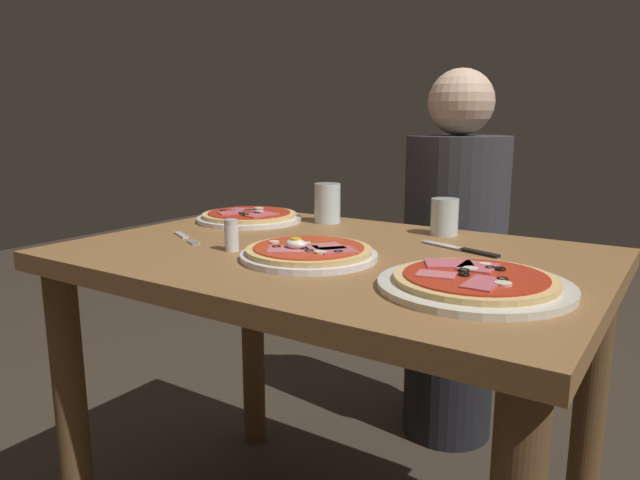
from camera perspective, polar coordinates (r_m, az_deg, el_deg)
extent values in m
cube|color=olive|center=(1.24, 0.97, -1.90)|extent=(1.10, 0.76, 0.04)
cylinder|color=brown|center=(1.49, -23.11, -15.98)|extent=(0.07, 0.07, 0.72)
cylinder|color=brown|center=(1.87, -6.60, -9.31)|extent=(0.07, 0.07, 0.72)
cylinder|color=brown|center=(1.50, 24.78, -15.96)|extent=(0.07, 0.07, 0.72)
cylinder|color=white|center=(1.16, -1.10, -1.55)|extent=(0.27, 0.27, 0.01)
cylinder|color=#DBB26B|center=(1.15, -1.10, -1.02)|extent=(0.25, 0.25, 0.01)
cylinder|color=red|center=(1.15, -1.10, -0.70)|extent=(0.22, 0.22, 0.00)
torus|color=black|center=(1.12, -1.55, -0.90)|extent=(0.02, 0.02, 0.00)
torus|color=black|center=(1.10, 1.80, -1.18)|extent=(0.02, 0.02, 0.00)
torus|color=black|center=(1.13, -1.71, -0.78)|extent=(0.02, 0.02, 0.00)
torus|color=black|center=(1.10, -1.07, -1.11)|extent=(0.02, 0.02, 0.00)
torus|color=black|center=(1.14, -4.30, -0.69)|extent=(0.02, 0.02, 0.00)
cube|color=#D16B70|center=(1.14, 0.75, -0.66)|extent=(0.09, 0.09, 0.00)
cube|color=#D16B70|center=(1.12, -2.59, -0.93)|extent=(0.11, 0.10, 0.00)
cube|color=#C65B66|center=(1.11, 1.73, -1.01)|extent=(0.09, 0.09, 0.00)
cylinder|color=beige|center=(1.17, -1.43, -0.34)|extent=(0.02, 0.02, 0.00)
cylinder|color=beige|center=(1.09, 0.03, -1.20)|extent=(0.02, 0.02, 0.00)
cylinder|color=beige|center=(1.19, -4.53, -0.21)|extent=(0.02, 0.02, 0.00)
ellipsoid|color=white|center=(1.13, -2.55, -0.37)|extent=(0.04, 0.03, 0.02)
cylinder|color=yellow|center=(1.13, -2.56, 0.12)|extent=(0.02, 0.02, 0.00)
cylinder|color=white|center=(1.60, -6.92, 2.07)|extent=(0.28, 0.28, 0.01)
cylinder|color=#DBB26B|center=(1.60, -6.93, 2.46)|extent=(0.25, 0.25, 0.01)
cylinder|color=#B72D19|center=(1.60, -6.94, 2.69)|extent=(0.22, 0.22, 0.00)
torus|color=black|center=(1.56, -7.68, 2.62)|extent=(0.02, 0.02, 0.00)
torus|color=black|center=(1.53, -7.29, 2.43)|extent=(0.02, 0.02, 0.00)
torus|color=black|center=(1.56, -6.18, 2.62)|extent=(0.02, 0.02, 0.00)
torus|color=black|center=(1.62, -7.10, 2.93)|extent=(0.02, 0.02, 0.00)
torus|color=black|center=(1.62, -6.49, 2.95)|extent=(0.02, 0.02, 0.00)
torus|color=black|center=(1.61, -9.49, 2.84)|extent=(0.02, 0.02, 0.00)
cube|color=#C65B66|center=(1.54, -5.91, 2.50)|extent=(0.07, 0.09, 0.00)
cube|color=#C65B66|center=(1.63, -7.19, 2.96)|extent=(0.10, 0.06, 0.00)
cube|color=#C65B66|center=(1.58, -8.70, 2.66)|extent=(0.08, 0.08, 0.00)
cylinder|color=beige|center=(1.65, -6.02, 3.10)|extent=(0.03, 0.03, 0.00)
cylinder|color=beige|center=(1.59, -5.95, 2.78)|extent=(0.02, 0.02, 0.00)
cylinder|color=silver|center=(0.98, 14.92, -4.36)|extent=(0.32, 0.32, 0.01)
cylinder|color=#DBB26B|center=(0.98, 14.95, -3.74)|extent=(0.26, 0.26, 0.01)
cylinder|color=#B72D19|center=(0.98, 14.97, -3.37)|extent=(0.23, 0.23, 0.00)
torus|color=black|center=(0.97, 13.93, -3.29)|extent=(0.02, 0.02, 0.00)
torus|color=black|center=(1.02, 16.34, -2.63)|extent=(0.02, 0.02, 0.00)
torus|color=black|center=(1.02, 17.23, -2.71)|extent=(0.02, 0.02, 0.00)
torus|color=black|center=(0.99, 13.92, -2.91)|extent=(0.02, 0.02, 0.00)
torus|color=black|center=(0.95, 17.42, -3.68)|extent=(0.02, 0.02, 0.00)
cube|color=#C65B66|center=(1.03, 12.50, -2.25)|extent=(0.10, 0.10, 0.00)
cube|color=#C65B66|center=(0.92, 15.67, -4.09)|extent=(0.05, 0.08, 0.00)
cube|color=#D16B70|center=(0.96, 11.29, -3.34)|extent=(0.07, 0.06, 0.00)
cube|color=#C65B66|center=(1.02, 15.19, -2.55)|extent=(0.06, 0.08, 0.00)
cylinder|color=beige|center=(0.93, 17.51, -4.10)|extent=(0.03, 0.03, 0.00)
cylinder|color=beige|center=(1.00, 14.53, -2.73)|extent=(0.02, 0.02, 0.00)
cylinder|color=beige|center=(1.04, 15.89, -2.31)|extent=(0.02, 0.02, 0.00)
cylinder|color=silver|center=(1.42, 12.10, 2.23)|extent=(0.07, 0.07, 0.09)
cylinder|color=silver|center=(1.42, 12.06, 1.35)|extent=(0.06, 0.06, 0.04)
cylinder|color=silver|center=(1.56, 0.73, 3.64)|extent=(0.07, 0.07, 0.11)
cylinder|color=silver|center=(1.56, 0.73, 2.65)|extent=(0.06, 0.06, 0.05)
cube|color=silver|center=(1.42, -13.44, 0.48)|extent=(0.07, 0.05, 0.00)
cube|color=silver|center=(1.33, -12.59, -0.26)|extent=(0.04, 0.02, 0.00)
cube|color=silver|center=(1.33, -12.41, -0.24)|extent=(0.04, 0.02, 0.00)
cube|color=silver|center=(1.33, -12.22, -0.22)|extent=(0.04, 0.02, 0.00)
cube|color=silver|center=(1.33, -12.04, -0.20)|extent=(0.04, 0.02, 0.00)
cube|color=silver|center=(1.30, 11.98, -0.49)|extent=(0.11, 0.05, 0.00)
cube|color=black|center=(1.24, 15.35, -1.21)|extent=(0.09, 0.05, 0.01)
cylinder|color=white|center=(1.24, -8.66, 0.20)|extent=(0.03, 0.03, 0.05)
cylinder|color=silver|center=(1.23, -8.70, 1.73)|extent=(0.03, 0.03, 0.01)
cylinder|color=black|center=(2.01, 12.47, -11.93)|extent=(0.29, 0.29, 0.46)
cylinder|color=#38383D|center=(1.87, 13.13, 1.94)|extent=(0.32, 0.32, 0.52)
sphere|color=beige|center=(1.85, 13.65, 13.00)|extent=(0.20, 0.20, 0.20)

